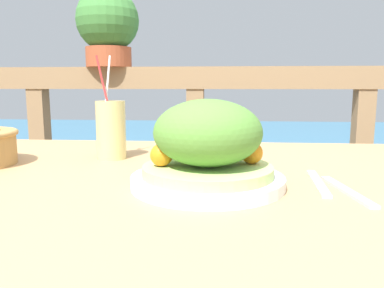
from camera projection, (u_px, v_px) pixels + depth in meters
patio_table at (166, 219)px, 0.77m from camera, size 1.22×0.88×0.77m
railing_fence at (195, 143)px, 1.59m from camera, size 2.80×0.08×1.02m
sea_backdrop at (212, 155)px, 4.13m from camera, size 12.00×4.00×0.37m
salad_plate at (208, 149)px, 0.66m from camera, size 0.27×0.27×0.15m
drink_glass at (111, 130)px, 0.91m from camera, size 0.07×0.07×0.25m
potted_plant at (108, 25)px, 1.54m from camera, size 0.26×0.26×0.32m
fork at (318, 183)px, 0.68m from camera, size 0.03×0.18×0.00m
knife at (347, 191)px, 0.63m from camera, size 0.04×0.18×0.00m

